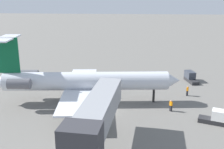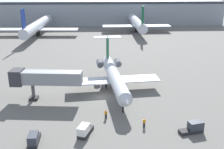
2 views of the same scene
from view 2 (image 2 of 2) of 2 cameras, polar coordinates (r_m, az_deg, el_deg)
The scene contains 11 objects.
ground_plane at distance 59.98m, azimuth -2.05°, elevation -4.63°, with size 400.00×400.00×0.10m, color #66635E.
regional_jet at distance 62.24m, azimuth 0.39°, elevation -0.15°, with size 20.78×28.86×10.08m.
jet_bridge at distance 58.79m, azimuth -14.17°, elevation -0.69°, with size 14.71×4.18×6.47m.
ground_crew_marshaller at distance 50.94m, azimuth -1.26°, elevation -8.07°, with size 0.47×0.45×1.69m.
ground_crew_loader at distance 48.45m, azimuth 6.58°, elevation -9.74°, with size 0.47×0.41×1.69m.
baggage_tug_lead at distance 48.61m, azimuth 16.30°, elevation -10.38°, with size 4.21×2.27×1.90m.
baggage_tug_trailing at distance 46.15m, azimuth -5.64°, elevation -11.32°, with size 2.68×4.24×1.90m.
baggage_tug_spare at distance 45.40m, azimuth -15.67°, elevation -12.58°, with size 1.55×4.05×1.90m.
terminal_building at distance 158.14m, azimuth -2.50°, elevation 12.73°, with size 129.19×25.00×12.35m.
parked_airliner_west_end at distance 126.08m, azimuth -14.98°, elevation 9.57°, with size 34.93×41.45×13.47m.
parked_airliner_west_mid at distance 131.28m, azimuth 5.03°, elevation 10.49°, with size 31.33×37.26×13.40m.
Camera 2 is at (-0.31, -54.82, 24.28)m, focal length 44.82 mm.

